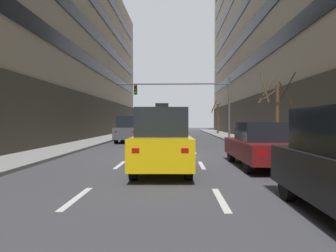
{
  "coord_description": "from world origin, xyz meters",
  "views": [
    {
      "loc": [
        0.66,
        -14.5,
        1.76
      ],
      "look_at": [
        -0.27,
        15.04,
        1.25
      ],
      "focal_mm": 30.98,
      "sensor_mm": 36.0,
      "label": 1
    }
  ],
  "objects_px": {
    "car_parked_1": "(261,145)",
    "traffic_signal_0": "(192,96)",
    "street_tree_0": "(218,117)",
    "taxi_driving_2": "(162,140)",
    "street_tree_1": "(276,111)",
    "car_driving_1": "(169,134)",
    "car_driving_0": "(129,129)"
  },
  "relations": [
    {
      "from": "car_parked_1",
      "to": "street_tree_1",
      "type": "height_order",
      "value": "street_tree_1"
    },
    {
      "from": "street_tree_0",
      "to": "car_driving_1",
      "type": "bearing_deg",
      "value": -107.84
    },
    {
      "from": "car_parked_1",
      "to": "street_tree_1",
      "type": "bearing_deg",
      "value": 65.22
    },
    {
      "from": "taxi_driving_2",
      "to": "street_tree_0",
      "type": "bearing_deg",
      "value": 78.28
    },
    {
      "from": "car_driving_0",
      "to": "traffic_signal_0",
      "type": "bearing_deg",
      "value": 22.6
    },
    {
      "from": "street_tree_1",
      "to": "car_parked_1",
      "type": "bearing_deg",
      "value": -114.78
    },
    {
      "from": "car_driving_1",
      "to": "street_tree_1",
      "type": "xyz_separation_m",
      "value": [
        5.87,
        -4.21,
        1.42
      ]
    },
    {
      "from": "car_driving_1",
      "to": "street_tree_1",
      "type": "distance_m",
      "value": 7.36
    },
    {
      "from": "taxi_driving_2",
      "to": "car_driving_0",
      "type": "bearing_deg",
      "value": 104.04
    },
    {
      "from": "traffic_signal_0",
      "to": "car_parked_1",
      "type": "bearing_deg",
      "value": -82.84
    },
    {
      "from": "car_parked_1",
      "to": "street_tree_1",
      "type": "relative_size",
      "value": 1.08
    },
    {
      "from": "car_parked_1",
      "to": "street_tree_0",
      "type": "xyz_separation_m",
      "value": [
        2.12,
        27.03,
        1.38
      ]
    },
    {
      "from": "street_tree_0",
      "to": "street_tree_1",
      "type": "bearing_deg",
      "value": -90.0
    },
    {
      "from": "car_parked_1",
      "to": "street_tree_1",
      "type": "xyz_separation_m",
      "value": [
        2.11,
        4.58,
        1.43
      ]
    },
    {
      "from": "car_parked_1",
      "to": "car_driving_0",
      "type": "bearing_deg",
      "value": 119.54
    },
    {
      "from": "taxi_driving_2",
      "to": "car_driving_1",
      "type": "bearing_deg",
      "value": 90.18
    },
    {
      "from": "car_driving_0",
      "to": "traffic_signal_0",
      "type": "xyz_separation_m",
      "value": [
        5.3,
        2.21,
        2.92
      ]
    },
    {
      "from": "car_driving_1",
      "to": "car_parked_1",
      "type": "distance_m",
      "value": 9.56
    },
    {
      "from": "car_driving_0",
      "to": "car_driving_1",
      "type": "distance_m",
      "value": 5.16
    },
    {
      "from": "car_driving_0",
      "to": "traffic_signal_0",
      "type": "height_order",
      "value": "traffic_signal_0"
    },
    {
      "from": "taxi_driving_2",
      "to": "traffic_signal_0",
      "type": "distance_m",
      "value": 16.35
    },
    {
      "from": "car_driving_1",
      "to": "street_tree_0",
      "type": "bearing_deg",
      "value": 72.16
    },
    {
      "from": "street_tree_0",
      "to": "traffic_signal_0",
      "type": "bearing_deg",
      "value": -108.12
    },
    {
      "from": "car_driving_1",
      "to": "taxi_driving_2",
      "type": "height_order",
      "value": "taxi_driving_2"
    },
    {
      "from": "car_parked_1",
      "to": "traffic_signal_0",
      "type": "xyz_separation_m",
      "value": [
        -1.87,
        14.86,
        3.14
      ]
    },
    {
      "from": "taxi_driving_2",
      "to": "street_tree_1",
      "type": "distance_m",
      "value": 8.25
    },
    {
      "from": "taxi_driving_2",
      "to": "street_tree_1",
      "type": "height_order",
      "value": "street_tree_1"
    },
    {
      "from": "car_parked_1",
      "to": "street_tree_0",
      "type": "bearing_deg",
      "value": 85.52
    },
    {
      "from": "traffic_signal_0",
      "to": "street_tree_0",
      "type": "distance_m",
      "value": 12.92
    },
    {
      "from": "car_parked_1",
      "to": "street_tree_0",
      "type": "height_order",
      "value": "street_tree_0"
    },
    {
      "from": "car_driving_1",
      "to": "taxi_driving_2",
      "type": "distance_m",
      "value": 9.92
    },
    {
      "from": "taxi_driving_2",
      "to": "car_parked_1",
      "type": "distance_m",
      "value": 3.9
    }
  ]
}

